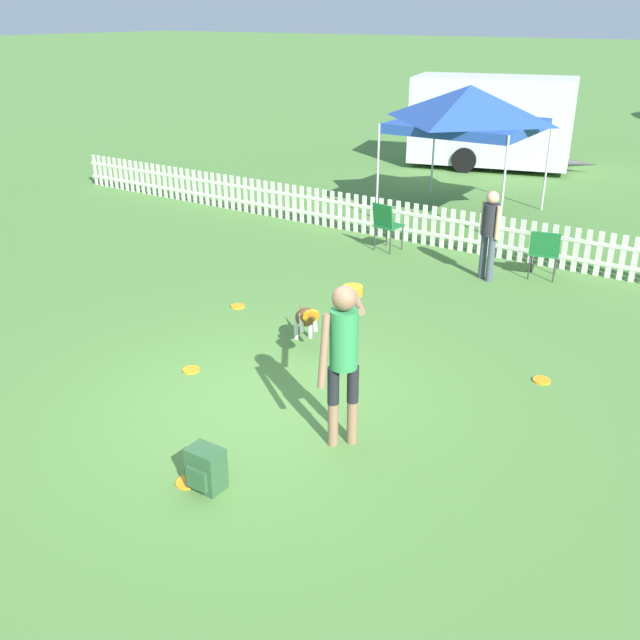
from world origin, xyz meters
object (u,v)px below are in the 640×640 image
(folding_chair_center, at_px, (386,222))
(equipment_trailer, at_px, (492,120))
(frisbee_near_dog, at_px, (191,370))
(folding_chair_blue_left, at_px, (544,250))
(frisbee_far_scatter, at_px, (542,380))
(canopy_tent_main, at_px, (469,108))
(handler_person, at_px, (344,345))
(frisbee_near_handler, at_px, (238,306))
(frisbee_midfield, at_px, (187,482))
(spectator_standing, at_px, (490,228))
(leaping_dog, at_px, (306,318))
(backpack_on_grass, at_px, (206,469))

(folding_chair_center, distance_m, equipment_trailer, 8.66)
(frisbee_near_dog, bearing_deg, folding_chair_blue_left, 65.37)
(frisbee_near_dog, distance_m, frisbee_far_scatter, 4.31)
(canopy_tent_main, bearing_deg, folding_chair_blue_left, -48.46)
(frisbee_near_dog, relative_size, frisbee_far_scatter, 1.00)
(handler_person, bearing_deg, frisbee_near_handler, 101.91)
(frisbee_near_dog, bearing_deg, equipment_trailer, 96.32)
(frisbee_midfield, bearing_deg, frisbee_far_scatter, 60.53)
(frisbee_midfield, bearing_deg, folding_chair_center, 104.11)
(canopy_tent_main, xyz_separation_m, spectator_standing, (1.98, -3.66, -1.37))
(frisbee_near_handler, xyz_separation_m, spectator_standing, (2.68, 3.22, 0.88))
(frisbee_midfield, xyz_separation_m, equipment_trailer, (-3.12, 15.86, 1.29))
(canopy_tent_main, height_order, equipment_trailer, canopy_tent_main)
(frisbee_midfield, distance_m, equipment_trailer, 16.22)
(spectator_standing, bearing_deg, handler_person, 122.53)
(leaping_dog, xyz_separation_m, frisbee_far_scatter, (2.92, 0.78, -0.42))
(leaping_dog, bearing_deg, folding_chair_center, -118.69)
(handler_person, relative_size, frisbee_far_scatter, 8.10)
(frisbee_far_scatter, bearing_deg, frisbee_near_handler, -177.63)
(frisbee_near_dog, distance_m, canopy_tent_main, 9.10)
(folding_chair_blue_left, bearing_deg, equipment_trailer, -75.76)
(frisbee_far_scatter, bearing_deg, backpack_on_grass, -117.55)
(canopy_tent_main, bearing_deg, equipment_trailer, 105.00)
(handler_person, relative_size, folding_chair_center, 1.91)
(frisbee_midfield, relative_size, folding_chair_center, 0.24)
(leaping_dog, bearing_deg, folding_chair_blue_left, -155.74)
(handler_person, xyz_separation_m, frisbee_midfield, (-0.85, -1.44, -1.09))
(leaping_dog, bearing_deg, equipment_trailer, -122.81)
(backpack_on_grass, bearing_deg, frisbee_midfield, -163.25)
(handler_person, bearing_deg, spectator_standing, 52.50)
(handler_person, height_order, spectator_standing, handler_person)
(folding_chair_blue_left, bearing_deg, folding_chair_center, -9.91)
(frisbee_near_handler, xyz_separation_m, frisbee_far_scatter, (4.58, 0.19, 0.00))
(frisbee_near_dog, bearing_deg, spectator_standing, 70.35)
(backpack_on_grass, bearing_deg, canopy_tent_main, 100.25)
(frisbee_far_scatter, distance_m, spectator_standing, 3.68)
(folding_chair_center, bearing_deg, equipment_trailer, -71.93)
(frisbee_near_dog, xyz_separation_m, backpack_on_grass, (1.76, -1.68, 0.20))
(folding_chair_center, xyz_separation_m, equipment_trailer, (-1.28, 8.53, 0.75))
(handler_person, distance_m, frisbee_midfield, 2.00)
(canopy_tent_main, height_order, spectator_standing, canopy_tent_main)
(folding_chair_center, xyz_separation_m, spectator_standing, (2.13, -0.43, 0.34))
(frisbee_near_handler, distance_m, equipment_trailer, 12.27)
(folding_chair_blue_left, height_order, folding_chair_center, folding_chair_center)
(frisbee_near_dog, relative_size, frisbee_midfield, 1.00)
(folding_chair_center, bearing_deg, leaping_dog, 114.27)
(folding_chair_blue_left, xyz_separation_m, folding_chair_center, (-2.90, -0.11, 0.05))
(frisbee_far_scatter, height_order, canopy_tent_main, canopy_tent_main)
(frisbee_near_handler, xyz_separation_m, frisbee_midfield, (2.39, -3.68, 0.00))
(frisbee_far_scatter, xyz_separation_m, canopy_tent_main, (-3.89, 6.68, 2.25))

